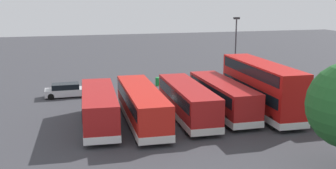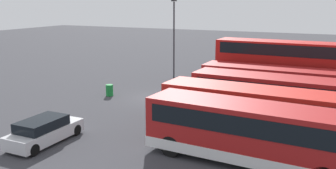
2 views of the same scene
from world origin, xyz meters
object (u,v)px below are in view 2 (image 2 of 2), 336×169
bus_single_deck_near_end (299,70)px  bus_single_deck_sixth (248,131)px  box_truck_blue (318,60)px  bus_single_deck_third (274,85)px  lamp_post_tall (174,33)px  car_hatchback_silver (44,131)px  bus_double_decker_second (289,67)px  bus_single_deck_fifth (264,112)px  waste_bin_yellow (109,90)px  bus_single_deck_fourth (274,96)px

bus_single_deck_near_end → bus_single_deck_sixth: size_ratio=1.11×
bus_single_deck_sixth → box_truck_blue: size_ratio=1.30×
bus_single_deck_third → lamp_post_tall: bearing=-119.2°
car_hatchback_silver → bus_double_decker_second: bearing=147.4°
bus_single_deck_fifth → waste_bin_yellow: (-4.71, -13.67, -1.15)m
bus_single_deck_fourth → car_hatchback_silver: bus_single_deck_fourth is taller
bus_single_deck_third → bus_single_deck_fourth: 3.49m
bus_double_decker_second → car_hatchback_silver: size_ratio=2.61×
bus_single_deck_near_end → waste_bin_yellow: bearing=-54.6°
lamp_post_tall → bus_single_deck_sixth: bearing=34.6°
box_truck_blue → bus_single_deck_sixth: bearing=-3.0°
bus_double_decker_second → bus_single_deck_fifth: (10.87, 0.29, -0.83)m
bus_double_decker_second → bus_single_deck_fourth: size_ratio=1.10×
bus_single_deck_third → bus_single_deck_fourth: bearing=9.5°
box_truck_blue → lamp_post_tall: bearing=-60.3°
bus_single_deck_fifth → car_hatchback_silver: bearing=-62.2°
waste_bin_yellow → bus_single_deck_sixth: bearing=59.0°
bus_double_decker_second → lamp_post_tall: lamp_post_tall is taller
bus_single_deck_fifth → bus_single_deck_sixth: bearing=-1.2°
bus_single_deck_fifth → car_hatchback_silver: 12.35m
bus_double_decker_second → bus_single_deck_fifth: bus_double_decker_second is taller
bus_single_deck_near_end → waste_bin_yellow: bus_single_deck_near_end is taller
box_truck_blue → car_hatchback_silver: box_truck_blue is taller
bus_single_deck_fifth → waste_bin_yellow: size_ratio=12.53×
bus_double_decker_second → bus_single_deck_sixth: (14.34, 0.21, -0.83)m
bus_single_deck_sixth → car_hatchback_silver: 11.09m
box_truck_blue → car_hatchback_silver: bearing=-24.3°
bus_single_deck_third → bus_single_deck_sixth: bearing=3.8°
car_hatchback_silver → box_truck_blue: bearing=155.7°
bus_single_deck_near_end → car_hatchback_silver: 23.08m
bus_single_deck_sixth → waste_bin_yellow: bearing=-121.0°
box_truck_blue → waste_bin_yellow: box_truck_blue is taller
bus_single_deck_fifth → bus_single_deck_third: bearing=-173.9°
waste_bin_yellow → lamp_post_tall: bearing=168.7°
bus_single_deck_fourth → car_hatchback_silver: bearing=-47.7°
waste_bin_yellow → bus_single_deck_near_end: bearing=125.4°
bus_single_deck_fourth → bus_single_deck_fifth: 3.99m
bus_single_deck_fourth → bus_single_deck_third: bearing=-170.5°
car_hatchback_silver → waste_bin_yellow: size_ratio=4.81×
lamp_post_tall → bus_single_deck_fifth: bearing=41.1°
bus_double_decker_second → waste_bin_yellow: (6.17, -13.39, -1.98)m
bus_single_deck_fourth → lamp_post_tall: bearing=-129.6°
bus_single_deck_sixth → box_truck_blue: (-24.59, 1.30, 0.09)m
bus_double_decker_second → car_hatchback_silver: bearing=-32.6°
bus_single_deck_third → waste_bin_yellow: bus_single_deck_third is taller
bus_single_deck_third → car_hatchback_silver: bearing=-37.5°
bus_single_deck_near_end → lamp_post_tall: 12.43m
bus_single_deck_third → car_hatchback_silver: 16.62m
box_truck_blue → bus_single_deck_fourth: bearing=-4.8°
bus_double_decker_second → waste_bin_yellow: bearing=-65.3°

